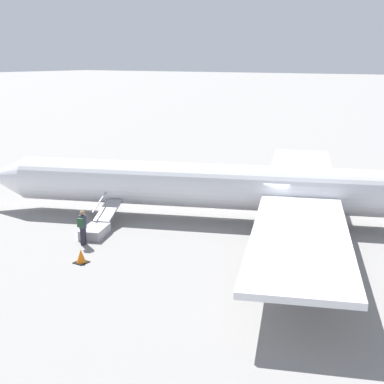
{
  "coord_description": "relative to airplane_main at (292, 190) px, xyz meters",
  "views": [
    {
      "loc": [
        -11.67,
        26.53,
        8.93
      ],
      "look_at": [
        3.84,
        2.36,
        1.75
      ],
      "focal_mm": 50.0,
      "sensor_mm": 36.0,
      "label": 1
    }
  ],
  "objects": [
    {
      "name": "ground_plane",
      "position": [
        0.92,
        0.36,
        -1.96
      ],
      "size": [
        600.0,
        600.0,
        0.0
      ],
      "primitive_type": "plane",
      "color": "gray"
    },
    {
      "name": "airplane_main",
      "position": [
        0.0,
        0.0,
        0.0
      ],
      "size": [
        34.07,
        26.95,
        6.59
      ],
      "rotation": [
        0.0,
        0.0,
        0.37
      ],
      "color": "silver",
      "rests_on": "ground"
    },
    {
      "name": "boarding_stairs",
      "position": [
        7.81,
        7.12,
        -1.59
      ],
      "size": [
        2.42,
        4.11,
        1.66
      ],
      "rotation": [
        0.0,
        0.0,
        -1.2
      ],
      "color": "#99999E",
      "rests_on": "ground"
    },
    {
      "name": "passenger",
      "position": [
        7.27,
        8.76,
        -0.96
      ],
      "size": [
        0.44,
        0.57,
        1.74
      ],
      "rotation": [
        0.0,
        0.0,
        -1.2
      ],
      "color": "#23232D",
      "rests_on": "ground"
    },
    {
      "name": "traffic_cone_near_stairs",
      "position": [
        5.64,
        10.59,
        -1.67
      ],
      "size": [
        0.58,
        0.58,
        0.64
      ],
      "color": "black",
      "rests_on": "ground"
    }
  ]
}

